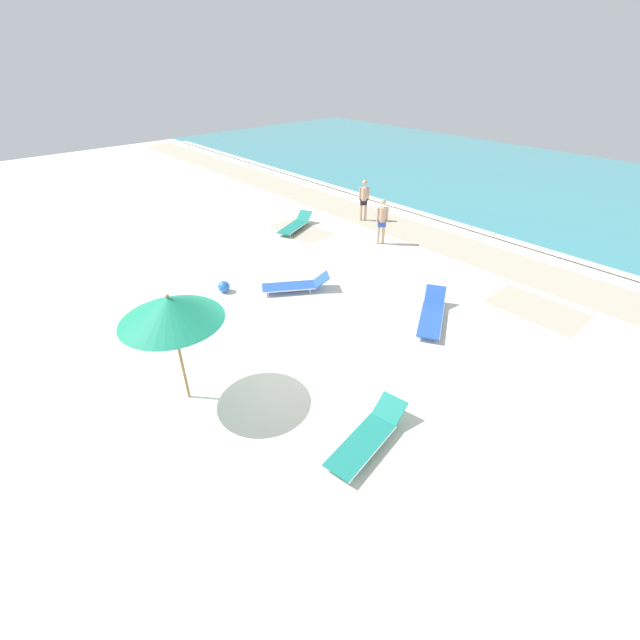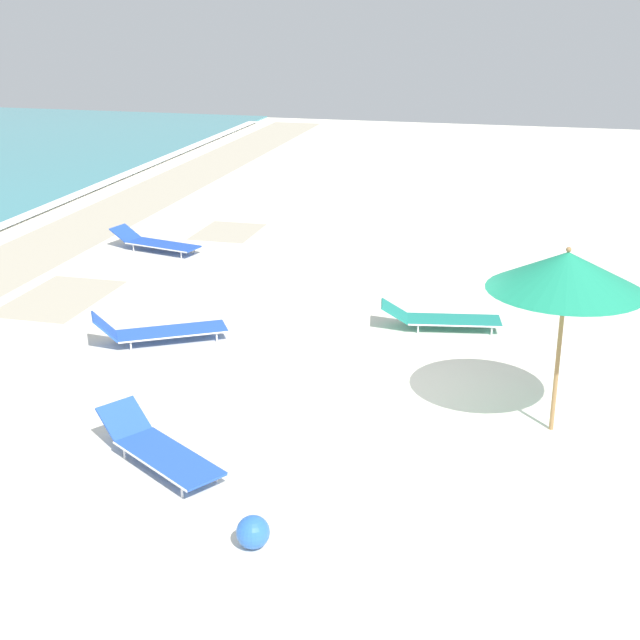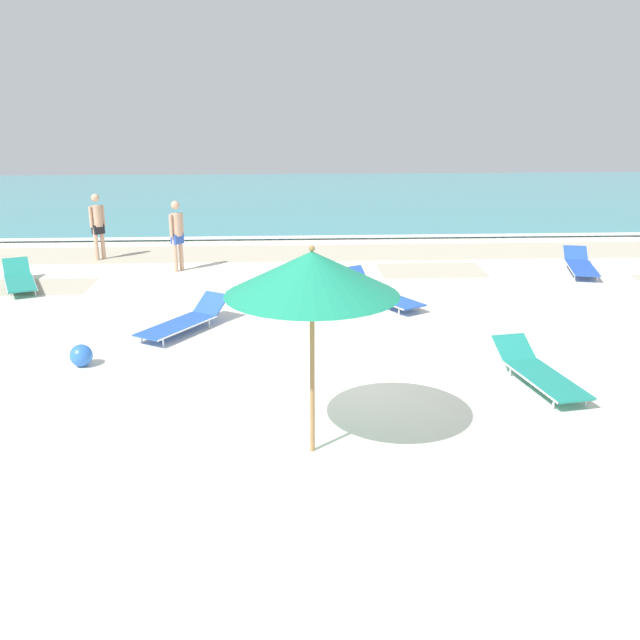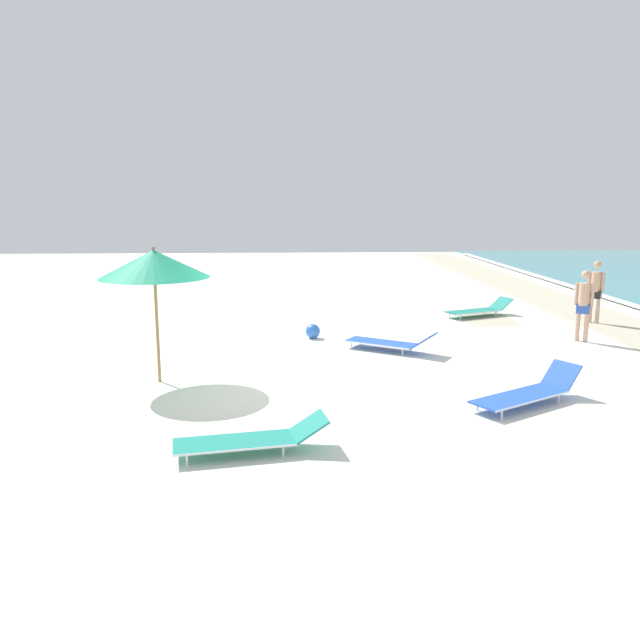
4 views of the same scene
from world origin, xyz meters
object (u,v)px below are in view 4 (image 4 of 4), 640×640
sun_lounger_near_water_left (251,439)px  sun_lounger_mid_beach_solo (479,310)px  sun_lounger_beside_umbrella (528,392)px  beach_umbrella (154,264)px  beachgoer_shoreline_child (584,301)px  sun_lounger_under_umbrella (390,342)px  beachgoer_wading_adult (596,288)px  beach_ball (313,331)px

sun_lounger_near_water_left → sun_lounger_mid_beach_solo: 11.74m
sun_lounger_beside_umbrella → sun_lounger_mid_beach_solo: bearing=137.9°
beach_umbrella → beachgoer_shoreline_child: size_ratio=1.47×
beachgoer_shoreline_child → sun_lounger_near_water_left: bearing=77.2°
sun_lounger_beside_umbrella → sun_lounger_near_water_left: sun_lounger_beside_umbrella is taller
sun_lounger_near_water_left → sun_lounger_under_umbrella: bearing=143.3°
beachgoer_wading_adult → sun_lounger_mid_beach_solo: bearing=23.2°
sun_lounger_mid_beach_solo → beachgoer_wading_adult: bearing=46.3°
sun_lounger_beside_umbrella → sun_lounger_mid_beach_solo: 8.27m
beach_umbrella → sun_lounger_near_water_left: beach_umbrella is taller
beach_umbrella → sun_lounger_near_water_left: bearing=28.9°
sun_lounger_near_water_left → beach_ball: sun_lounger_near_water_left is taller
sun_lounger_beside_umbrella → sun_lounger_mid_beach_solo: sun_lounger_beside_umbrella is taller
sun_lounger_beside_umbrella → beachgoer_wading_adult: (-6.98, 4.60, 0.79)m
sun_lounger_beside_umbrella → beachgoer_wading_adult: beachgoer_wading_adult is taller
beach_umbrella → sun_lounger_beside_umbrella: (1.71, 6.57, -2.05)m
sun_lounger_under_umbrella → sun_lounger_near_water_left: 6.43m
sun_lounger_near_water_left → sun_lounger_mid_beach_solo: sun_lounger_mid_beach_solo is taller
sun_lounger_under_umbrella → beachgoer_wading_adult: (-3.07, 6.32, 0.79)m
sun_lounger_near_water_left → beach_umbrella: bearing=-161.1°
beach_umbrella → sun_lounger_beside_umbrella: bearing=75.4°
beach_umbrella → beach_ball: 5.22m
beachgoer_wading_adult → beachgoer_shoreline_child: same height
sun_lounger_beside_umbrella → beachgoer_shoreline_child: beachgoer_shoreline_child is taller
sun_lounger_under_umbrella → beach_ball: 2.26m
sun_lounger_under_umbrella → sun_lounger_mid_beach_solo: (-4.19, 3.37, -0.00)m
sun_lounger_near_water_left → beachgoer_shoreline_child: size_ratio=1.25×
sun_lounger_beside_umbrella → beach_ball: (-5.35, -3.47, -0.03)m
beach_umbrella → sun_lounger_near_water_left: 4.54m
beachgoer_wading_adult → sun_lounger_beside_umbrella: bearing=100.7°
sun_lounger_beside_umbrella → sun_lounger_under_umbrella: bearing=173.2°
sun_lounger_near_water_left → beachgoer_shoreline_child: 10.17m
beach_umbrella → sun_lounger_under_umbrella: size_ratio=1.24×
beachgoer_wading_adult → beachgoer_shoreline_child: size_ratio=1.00×
sun_lounger_under_umbrella → sun_lounger_near_water_left: (5.74, -2.88, -0.00)m
sun_lounger_under_umbrella → beachgoer_shoreline_child: size_ratio=1.19×
sun_lounger_beside_umbrella → sun_lounger_near_water_left: size_ratio=1.02×
beach_ball → sun_lounger_under_umbrella: bearing=50.2°
beachgoer_shoreline_child → beach_ball: bearing=31.4°
sun_lounger_mid_beach_solo → beachgoer_wading_adult: 3.26m
sun_lounger_beside_umbrella → beachgoer_wading_adult: size_ratio=1.27×
beachgoer_shoreline_child → sun_lounger_beside_umbrella: bearing=93.3°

